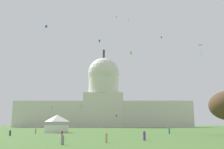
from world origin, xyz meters
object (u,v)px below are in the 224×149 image
at_px(person_tan_front_center, 106,138).
at_px(kite_violet_low, 80,103).
at_px(kite_turquoise_high, 118,17).
at_px(person_purple_back_left, 144,136).
at_px(kite_gold_high, 130,20).
at_px(kite_black_low, 117,116).
at_px(kite_cyan_mid, 112,91).
at_px(kite_red_high, 161,37).
at_px(person_tan_mid_center, 36,131).
at_px(person_teal_front_left, 169,131).
at_px(kite_orange_low, 81,106).
at_px(person_grey_lawn_far_right, 63,140).
at_px(kite_lime_mid, 131,54).
at_px(event_tent, 57,124).
at_px(kite_magenta_low, 52,107).
at_px(kite_green_high, 100,41).
at_px(kite_pink_mid, 200,47).
at_px(kite_blue_mid, 46,26).
at_px(person_navy_edge_west, 10,133).
at_px(capitol_building, 104,104).
at_px(person_maroon_back_right, 62,135).

bearing_deg(person_tan_front_center, kite_violet_low, -145.47).
bearing_deg(person_tan_front_center, kite_turquoise_high, -156.76).
xyz_separation_m(person_purple_back_left, kite_gold_high, (3.43, 83.35, 55.16)).
distance_m(kite_black_low, kite_cyan_mid, 18.44).
height_order(kite_red_high, kite_black_low, kite_red_high).
height_order(person_tan_mid_center, kite_red_high, kite_red_high).
height_order(person_teal_front_left, kite_orange_low, kite_orange_low).
distance_m(person_grey_lawn_far_right, kite_black_low, 156.59).
height_order(kite_lime_mid, kite_turquoise_high, kite_turquoise_high).
relative_size(event_tent, kite_black_low, 6.48).
bearing_deg(kite_magenta_low, kite_gold_high, 7.44).
xyz_separation_m(person_teal_front_left, person_grey_lawn_far_right, (-23.59, -41.60, -0.14)).
bearing_deg(kite_cyan_mid, person_tan_front_center, 5.00).
bearing_deg(kite_cyan_mid, event_tent, -4.21).
height_order(kite_magenta_low, kite_cyan_mid, kite_cyan_mid).
height_order(kite_black_low, kite_green_high, kite_green_high).
bearing_deg(kite_magenta_low, person_teal_front_left, -4.46).
relative_size(kite_cyan_mid, kite_turquoise_high, 2.41).
distance_m(person_tan_mid_center, kite_cyan_mid, 121.52).
bearing_deg(kite_pink_mid, kite_blue_mid, -12.88).
distance_m(kite_violet_low, kite_lime_mid, 72.50).
relative_size(person_navy_edge_west, kite_cyan_mid, 0.42).
relative_size(capitol_building, kite_cyan_mid, 40.07).
distance_m(kite_orange_low, kite_green_high, 54.28).
bearing_deg(kite_turquoise_high, kite_magenta_low, 51.30).
bearing_deg(person_teal_front_left, person_maroon_back_right, 16.25).
relative_size(person_tan_mid_center, person_grey_lawn_far_right, 1.13).
distance_m(person_grey_lawn_far_right, kite_blue_mid, 57.88).
distance_m(person_purple_back_left, kite_red_high, 93.49).
relative_size(person_purple_back_left, person_navy_edge_west, 1.16).
height_order(kite_blue_mid, kite_turquoise_high, kite_turquoise_high).
relative_size(kite_green_high, kite_turquoise_high, 1.59).
relative_size(capitol_building, person_tan_front_center, 87.69).
xyz_separation_m(capitol_building, person_tan_mid_center, (-15.59, -139.61, -18.09)).
bearing_deg(person_navy_edge_west, kite_turquoise_high, -4.45).
distance_m(capitol_building, kite_black_low, 29.93).
bearing_deg(person_navy_edge_west, kite_red_high, -18.78).
height_order(person_grey_lawn_far_right, kite_blue_mid, kite_blue_mid).
xyz_separation_m(person_teal_front_left, kite_cyan_mid, (-16.73, 117.65, 25.67)).
height_order(kite_magenta_low, kite_black_low, kite_magenta_low).
distance_m(person_purple_back_left, kite_turquoise_high, 96.10).
bearing_deg(event_tent, person_purple_back_left, -51.93).
bearing_deg(person_navy_edge_west, kite_violet_low, 16.61).
xyz_separation_m(kite_violet_low, kite_turquoise_high, (21.76, -31.39, 40.75)).
bearing_deg(kite_violet_low, kite_turquoise_high, -118.86).
bearing_deg(kite_black_low, kite_gold_high, -85.20).
bearing_deg(kite_orange_low, person_maroon_back_right, -44.03).
relative_size(kite_orange_low, kite_turquoise_high, 2.76).
relative_size(person_grey_lawn_far_right, kite_violet_low, 0.80).
distance_m(person_purple_back_left, kite_blue_mid, 55.32).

